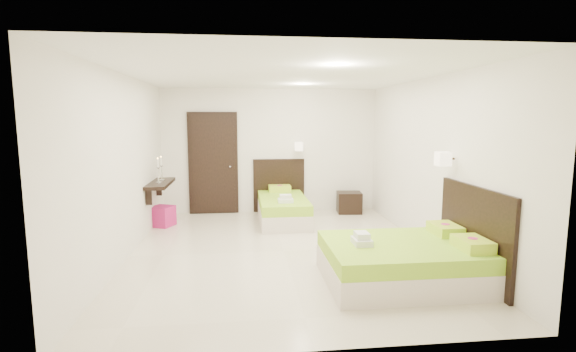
{
  "coord_description": "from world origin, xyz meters",
  "views": [
    {
      "loc": [
        -0.6,
        -6.04,
        1.97
      ],
      "look_at": [
        0.1,
        0.3,
        1.1
      ],
      "focal_mm": 26.0,
      "sensor_mm": 36.0,
      "label": 1
    }
  ],
  "objects": [
    {
      "name": "floor",
      "position": [
        0.0,
        0.0,
        0.0
      ],
      "size": [
        5.5,
        5.5,
        0.0
      ],
      "primitive_type": "plane",
      "color": "beige",
      "rests_on": "ground"
    },
    {
      "name": "bed_single",
      "position": [
        0.17,
        1.92,
        0.27
      ],
      "size": [
        1.09,
        1.81,
        1.49
      ],
      "color": "beige",
      "rests_on": "ground"
    },
    {
      "name": "bed_double",
      "position": [
        1.4,
        -1.34,
        0.28
      ],
      "size": [
        1.86,
        1.58,
        1.54
      ],
      "color": "beige",
      "rests_on": "ground"
    },
    {
      "name": "nightstand",
      "position": [
        1.64,
        2.43,
        0.22
      ],
      "size": [
        0.54,
        0.49,
        0.44
      ],
      "primitive_type": "cube",
      "rotation": [
        0.0,
        0.0,
        -0.11
      ],
      "color": "black",
      "rests_on": "ground"
    },
    {
      "name": "ottoman",
      "position": [
        -2.09,
        1.73,
        0.19
      ],
      "size": [
        0.49,
        0.49,
        0.37
      ],
      "primitive_type": "cube",
      "rotation": [
        0.0,
        0.0,
        -0.42
      ],
      "color": "#9F1557",
      "rests_on": "ground"
    },
    {
      "name": "door",
      "position": [
        -1.2,
        2.7,
        1.05
      ],
      "size": [
        1.02,
        0.15,
        2.14
      ],
      "color": "black",
      "rests_on": "ground"
    },
    {
      "name": "console_shelf",
      "position": [
        -2.08,
        1.6,
        0.82
      ],
      "size": [
        0.35,
        1.2,
        0.78
      ],
      "color": "black",
      "rests_on": "ground"
    }
  ]
}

